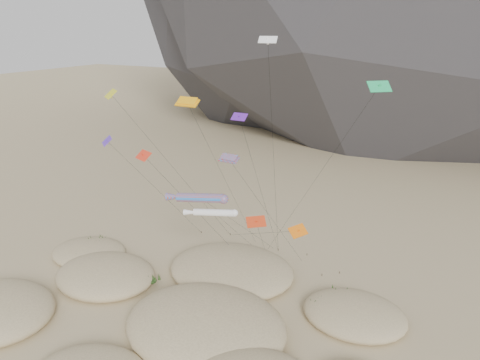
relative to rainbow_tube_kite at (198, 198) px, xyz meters
name	(u,v)px	position (x,y,z in m)	size (l,w,h in m)	color
ground	(165,343)	(2.31, -10.40, -11.79)	(500.00, 500.00, 0.00)	#CCB789
dunes	(174,314)	(0.95, -6.86, -11.00)	(50.62, 35.16, 4.36)	#CCB789
dune_grass	(180,316)	(1.83, -6.91, -10.93)	(41.03, 26.88, 1.59)	black
kite_stakes	(270,252)	(3.69, 12.35, -11.64)	(22.45, 5.28, 0.30)	#3F2D1E
rainbow_tube_kite	(198,198)	(0.00, 0.00, 0.00)	(7.78, 15.01, 12.66)	red
white_tube_kite	(212,213)	(1.07, 1.16, -2.04)	(6.53, 12.61, 10.41)	white
orange_parafoil	(188,104)	(-2.33, 2.08, 10.26)	(4.14, 13.10, 22.79)	#EF9E0C
multi_parafoil	(230,160)	(4.66, -0.81, 5.31)	(4.95, 13.80, 17.75)	red
delta_kites	(218,140)	(2.38, 0.67, 6.85)	(31.57, 21.23, 29.42)	white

